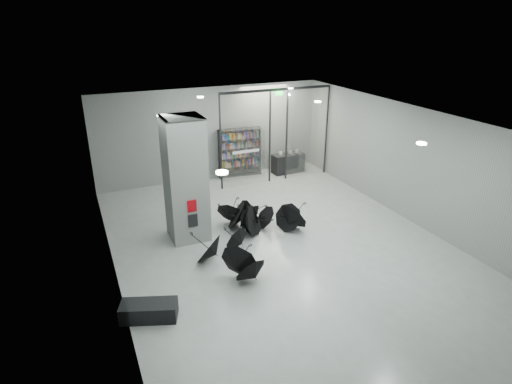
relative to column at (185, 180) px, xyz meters
name	(u,v)px	position (x,y,z in m)	size (l,w,h in m)	color
room	(286,162)	(2.50, -2.00, 0.84)	(14.00, 14.02, 4.01)	gray
column	(185,180)	(0.00, 0.00, 0.00)	(1.20, 1.20, 4.00)	slate
fire_cabinet	(192,206)	(0.00, -0.62, -0.65)	(0.28, 0.04, 0.38)	#A50A07
info_panel	(193,221)	(0.00, -0.62, -1.15)	(0.30, 0.03, 0.42)	black
exit_sign	(279,94)	(4.90, 3.30, 1.82)	(0.30, 0.06, 0.15)	#0CE533
glass_partition	(276,132)	(4.89, 3.50, 0.18)	(5.06, 0.08, 4.00)	silver
bench	(149,311)	(-2.00, -3.66, -1.79)	(1.34, 0.57, 0.43)	black
bookshelf	(240,152)	(3.72, 4.75, -0.92)	(1.96, 0.39, 2.15)	black
shop_counter	(288,163)	(5.88, 4.21, -1.56)	(1.48, 0.59, 0.89)	black
umbrella_cluster	(250,232)	(1.73, -1.10, -1.68)	(4.55, 4.86, 1.33)	black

